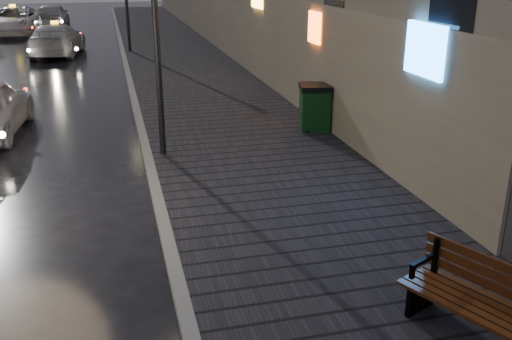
{
  "coord_description": "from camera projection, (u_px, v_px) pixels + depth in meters",
  "views": [
    {
      "loc": [
        0.85,
        -6.33,
        4.24
      ],
      "look_at": [
        3.14,
        2.58,
        0.85
      ],
      "focal_mm": 40.0,
      "sensor_mm": 36.0,
      "label": 1
    }
  ],
  "objects": [
    {
      "name": "taxi_far",
      "position": [
        15.0,
        21.0,
        34.32
      ],
      "size": [
        3.19,
        6.11,
        1.64
      ],
      "primitive_type": "imported",
      "rotation": [
        0.0,
        0.0,
        -0.08
      ],
      "color": "silver",
      "rests_on": "ground"
    },
    {
      "name": "ground",
      "position": [
        62.0,
        327.0,
        7.02
      ],
      "size": [
        120.0,
        120.0,
        0.0
      ],
      "primitive_type": "plane",
      "color": "black",
      "rests_on": "ground"
    },
    {
      "name": "bench",
      "position": [
        485.0,
        302.0,
        6.41
      ],
      "size": [
        1.35,
        1.96,
        0.95
      ],
      "rotation": [
        0.0,
        0.0,
        0.43
      ],
      "color": "black",
      "rests_on": "sidewalk"
    },
    {
      "name": "taxi_mid",
      "position": [
        57.0,
        40.0,
        26.9
      ],
      "size": [
        2.66,
        5.23,
        1.45
      ],
      "primitive_type": "imported",
      "rotation": [
        0.0,
        0.0,
        3.01
      ],
      "color": "#B9B8BF",
      "rests_on": "ground"
    },
    {
      "name": "sidewalk",
      "position": [
        175.0,
        54.0,
        26.99
      ],
      "size": [
        4.6,
        58.0,
        0.15
      ],
      "primitive_type": "cube",
      "color": "black",
      "rests_on": "ground"
    },
    {
      "name": "car_far",
      "position": [
        52.0,
        15.0,
        37.89
      ],
      "size": [
        2.02,
        4.74,
        1.6
      ],
      "primitive_type": "imported",
      "rotation": [
        0.0,
        0.0,
        3.11
      ],
      "color": "#A1A0A9",
      "rests_on": "ground"
    },
    {
      "name": "trash_bin",
      "position": [
        315.0,
        107.0,
        14.45
      ],
      "size": [
        0.9,
        0.9,
        1.17
      ],
      "rotation": [
        0.0,
        0.0,
        -0.2
      ],
      "color": "black",
      "rests_on": "sidewalk"
    },
    {
      "name": "curb",
      "position": [
        124.0,
        56.0,
        26.43
      ],
      "size": [
        0.2,
        58.0,
        0.15
      ],
      "primitive_type": "cube",
      "color": "slate",
      "rests_on": "ground"
    }
  ]
}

